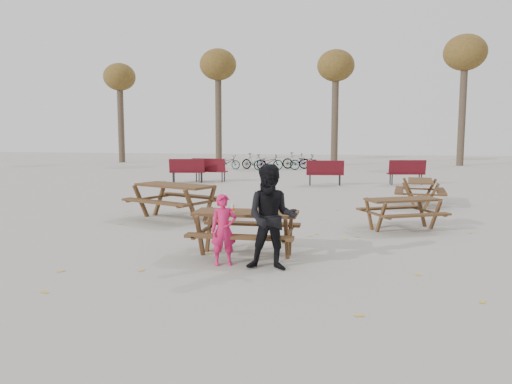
% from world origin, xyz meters
% --- Properties ---
extents(ground, '(80.00, 80.00, 0.00)m').
position_xyz_m(ground, '(0.00, 0.00, 0.00)').
color(ground, gray).
rests_on(ground, ground).
extents(main_picnic_table, '(1.80, 1.45, 0.78)m').
position_xyz_m(main_picnic_table, '(0.00, 0.00, 0.59)').
color(main_picnic_table, '#392414').
rests_on(main_picnic_table, ground).
extents(food_tray, '(0.18, 0.11, 0.03)m').
position_xyz_m(food_tray, '(0.25, -0.17, 0.79)').
color(food_tray, silver).
rests_on(food_tray, main_picnic_table).
extents(bread_roll, '(0.14, 0.06, 0.05)m').
position_xyz_m(bread_roll, '(0.25, -0.17, 0.83)').
color(bread_roll, tan).
rests_on(bread_roll, food_tray).
extents(soda_bottle, '(0.07, 0.07, 0.17)m').
position_xyz_m(soda_bottle, '(-0.20, -0.18, 0.85)').
color(soda_bottle, silver).
rests_on(soda_bottle, main_picnic_table).
extents(child, '(0.50, 0.42, 1.16)m').
position_xyz_m(child, '(-0.23, -0.71, 0.58)').
color(child, '#CF1953').
rests_on(child, ground).
extents(adult, '(0.83, 0.66, 1.66)m').
position_xyz_m(adult, '(0.58, -0.85, 0.83)').
color(adult, black).
rests_on(adult, ground).
extents(picnic_table_east, '(2.00, 1.86, 0.69)m').
position_xyz_m(picnic_table_east, '(2.96, 2.91, 0.35)').
color(picnic_table_east, '#392414').
rests_on(picnic_table_east, ground).
extents(picnic_table_north, '(2.51, 2.31, 0.87)m').
position_xyz_m(picnic_table_north, '(-2.45, 3.28, 0.43)').
color(picnic_table_north, '#392414').
rests_on(picnic_table_north, ground).
extents(picnic_table_far, '(1.61, 1.91, 0.75)m').
position_xyz_m(picnic_table_far, '(3.88, 6.78, 0.38)').
color(picnic_table_far, '#392414').
rests_on(picnic_table_far, ground).
extents(park_bench_row, '(10.74, 1.55, 1.03)m').
position_xyz_m(park_bench_row, '(-0.99, 12.33, 0.52)').
color(park_bench_row, '#5A121B').
rests_on(park_bench_row, ground).
extents(bicycle_row, '(6.19, 2.04, 0.96)m').
position_xyz_m(bicycle_row, '(-2.43, 20.12, 0.45)').
color(bicycle_row, black).
rests_on(bicycle_row, ground).
extents(tree_row, '(32.17, 3.52, 8.26)m').
position_xyz_m(tree_row, '(0.90, 25.15, 6.19)').
color(tree_row, '#382B21').
rests_on(tree_row, ground).
extents(fallen_leaves, '(11.00, 11.00, 0.01)m').
position_xyz_m(fallen_leaves, '(0.50, 2.50, 0.00)').
color(fallen_leaves, gold).
rests_on(fallen_leaves, ground).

